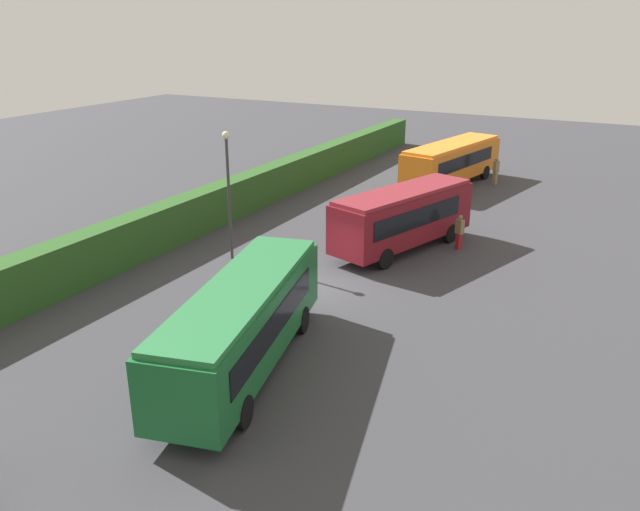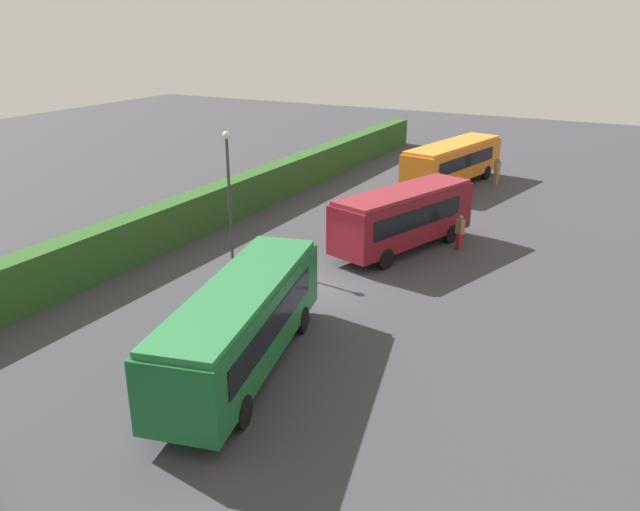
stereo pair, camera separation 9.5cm
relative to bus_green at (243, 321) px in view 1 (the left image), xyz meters
name	(u,v)px [view 1 (the left image)]	position (x,y,z in m)	size (l,w,h in m)	color
ground_plane	(310,284)	(7.42, 1.55, -1.77)	(112.00, 112.00, 0.00)	#38383D
bus_green	(243,321)	(0.00, 0.00, 0.00)	(10.28, 4.72, 3.06)	#19602D
bus_maroon	(403,215)	(13.62, -0.42, 0.04)	(8.92, 4.88, 3.14)	maroon
bus_orange	(452,161)	(27.96, 1.41, -0.04)	(10.32, 4.42, 2.97)	orange
person_left	(459,231)	(15.01, -2.97, -0.81)	(0.43, 0.49, 1.81)	maroon
person_center	(401,215)	(16.08, 0.59, -0.74)	(0.48, 0.47, 1.94)	maroon
person_right	(496,170)	(29.53, -1.37, -0.75)	(0.48, 0.40, 1.91)	olive
person_far	(426,160)	(30.86, 4.24, -0.86)	(0.47, 0.45, 1.73)	maroon
hedge_row	(152,231)	(7.42, 10.53, -0.66)	(68.00, 1.27, 2.23)	#2A5420
traffic_cone	(254,252)	(9.10, 5.59, -1.47)	(0.36, 0.36, 0.60)	orange
lamppost	(228,182)	(8.50, 6.50, 2.07)	(0.36, 0.36, 6.24)	#38383D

